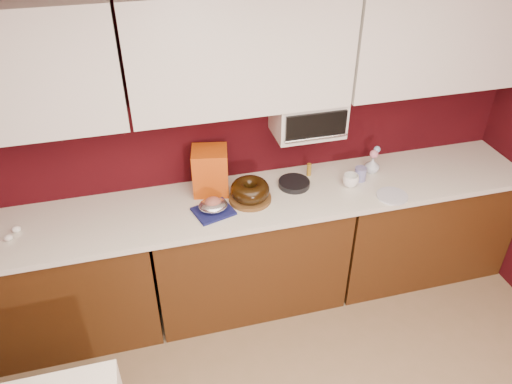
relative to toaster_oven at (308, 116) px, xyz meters
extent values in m
cube|color=#38070C|center=(-0.45, 0.15, -0.12)|extent=(4.00, 0.02, 2.50)
cube|color=#44240D|center=(-1.78, -0.17, -0.95)|extent=(1.31, 0.58, 0.86)
cube|color=#44240D|center=(-0.45, -0.17, -0.95)|extent=(1.31, 0.58, 0.86)
cube|color=#44240D|center=(0.88, -0.17, -0.95)|extent=(1.31, 0.58, 0.86)
cube|color=silver|center=(-0.45, -0.17, -0.49)|extent=(4.00, 0.62, 0.04)
cube|color=white|center=(-0.45, -0.02, 0.48)|extent=(1.31, 0.33, 0.70)
cube|color=white|center=(0.88, -0.02, 0.48)|extent=(1.31, 0.33, 0.70)
cube|color=white|center=(0.00, 0.00, 0.00)|extent=(0.45, 0.30, 0.25)
cube|color=black|center=(0.00, -0.16, 0.00)|extent=(0.40, 0.02, 0.18)
cylinder|color=silver|center=(0.00, -0.18, -0.07)|extent=(0.42, 0.02, 0.02)
cylinder|color=brown|center=(-0.44, -0.18, -0.46)|extent=(0.37, 0.37, 0.03)
torus|color=black|center=(-0.44, -0.18, -0.39)|extent=(0.30, 0.30, 0.10)
cube|color=#161953|center=(-0.69, -0.25, -0.47)|extent=(0.28, 0.26, 0.02)
ellipsoid|color=silver|center=(-0.69, -0.25, -0.42)|extent=(0.22, 0.20, 0.07)
ellipsoid|color=#A2574A|center=(-0.69, -0.25, -0.40)|extent=(0.13, 0.12, 0.07)
cube|color=#AE280B|center=(-0.66, 0.00, -0.32)|extent=(0.27, 0.25, 0.31)
cylinder|color=black|center=(-0.10, -0.09, -0.46)|extent=(0.28, 0.28, 0.04)
imported|color=white|center=(0.27, -0.19, -0.42)|extent=(0.13, 0.13, 0.11)
cylinder|color=navy|center=(0.36, -0.14, -0.43)|extent=(0.10, 0.10, 0.10)
imported|color=silver|center=(0.49, -0.06, -0.41)|extent=(0.11, 0.11, 0.12)
sphere|color=pink|center=(0.49, -0.06, -0.33)|extent=(0.06, 0.06, 0.06)
sphere|color=#88AFDA|center=(0.52, -0.04, -0.30)|extent=(0.05, 0.05, 0.05)
cylinder|color=silver|center=(0.49, -0.38, -0.47)|extent=(0.27, 0.27, 0.01)
cylinder|color=olive|center=(0.04, 0.01, -0.43)|extent=(0.04, 0.04, 0.09)
ellipsoid|color=silver|center=(-1.92, -0.21, -0.45)|extent=(0.06, 0.06, 0.04)
ellipsoid|color=white|center=(-1.88, -0.14, -0.45)|extent=(0.06, 0.04, 0.04)
camera|label=1|loc=(-1.08, -2.77, 1.44)|focal=35.00mm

